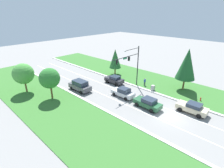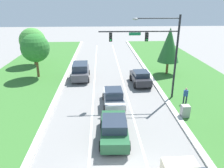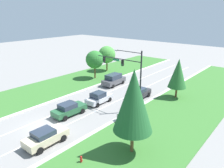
{
  "view_description": "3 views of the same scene",
  "coord_description": "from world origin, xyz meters",
  "px_view_note": "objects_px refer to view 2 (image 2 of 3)",
  "views": [
    {
      "loc": [
        -22.34,
        -9.05,
        14.86
      ],
      "look_at": [
        0.5,
        12.64,
        1.53
      ],
      "focal_mm": 28.0,
      "sensor_mm": 36.0,
      "label": 1
    },
    {
      "loc": [
        -0.93,
        -9.58,
        9.49
      ],
      "look_at": [
        0.18,
        11.72,
        1.38
      ],
      "focal_mm": 35.0,
      "sensor_mm": 36.0,
      "label": 2
    },
    {
      "loc": [
        21.1,
        -12.5,
        12.99
      ],
      "look_at": [
        -1.18,
        14.18,
        1.53
      ],
      "focal_mm": 35.0,
      "sensor_mm": 36.0,
      "label": 3
    }
  ],
  "objects_px": {
    "oak_far_left_tree": "(35,48)",
    "traffic_signal_mast": "(156,45)",
    "graphite_suv": "(81,71)",
    "pedestrian": "(186,95)",
    "utility_cabinet": "(185,111)",
    "forest_sedan": "(114,129)",
    "silver_sedan": "(113,97)",
    "charcoal_sedan": "(140,77)",
    "oak_near_left_tree": "(32,41)",
    "conifer_near_right_tree": "(169,45)"
  },
  "relations": [
    {
      "from": "pedestrian",
      "to": "oak_far_left_tree",
      "type": "distance_m",
      "value": 18.99
    },
    {
      "from": "graphite_suv",
      "to": "utility_cabinet",
      "type": "relative_size",
      "value": 4.44
    },
    {
      "from": "forest_sedan",
      "to": "silver_sedan",
      "type": "relative_size",
      "value": 1.04
    },
    {
      "from": "oak_far_left_tree",
      "to": "graphite_suv",
      "type": "bearing_deg",
      "value": -8.47
    },
    {
      "from": "forest_sedan",
      "to": "graphite_suv",
      "type": "bearing_deg",
      "value": 106.51
    },
    {
      "from": "graphite_suv",
      "to": "oak_far_left_tree",
      "type": "relative_size",
      "value": 0.87
    },
    {
      "from": "forest_sedan",
      "to": "traffic_signal_mast",
      "type": "bearing_deg",
      "value": 59.7
    },
    {
      "from": "graphite_suv",
      "to": "charcoal_sedan",
      "type": "xyz_separation_m",
      "value": [
        7.39,
        -2.5,
        -0.17
      ]
    },
    {
      "from": "conifer_near_right_tree",
      "to": "oak_far_left_tree",
      "type": "bearing_deg",
      "value": -178.52
    },
    {
      "from": "utility_cabinet",
      "to": "oak_near_left_tree",
      "type": "height_order",
      "value": "oak_near_left_tree"
    },
    {
      "from": "silver_sedan",
      "to": "conifer_near_right_tree",
      "type": "relative_size",
      "value": 0.71
    },
    {
      "from": "graphite_suv",
      "to": "silver_sedan",
      "type": "xyz_separation_m",
      "value": [
        3.8,
        -8.06,
        -0.21
      ]
    },
    {
      "from": "graphite_suv",
      "to": "pedestrian",
      "type": "distance_m",
      "value": 13.52
    },
    {
      "from": "conifer_near_right_tree",
      "to": "graphite_suv",
      "type": "bearing_deg",
      "value": -173.73
    },
    {
      "from": "forest_sedan",
      "to": "oak_near_left_tree",
      "type": "distance_m",
      "value": 23.59
    },
    {
      "from": "forest_sedan",
      "to": "conifer_near_right_tree",
      "type": "xyz_separation_m",
      "value": [
        8.22,
        14.85,
        3.18
      ]
    },
    {
      "from": "traffic_signal_mast",
      "to": "charcoal_sedan",
      "type": "distance_m",
      "value": 6.23
    },
    {
      "from": "utility_cabinet",
      "to": "charcoal_sedan",
      "type": "bearing_deg",
      "value": 106.89
    },
    {
      "from": "silver_sedan",
      "to": "graphite_suv",
      "type": "bearing_deg",
      "value": 113.7
    },
    {
      "from": "utility_cabinet",
      "to": "silver_sedan",
      "type": "bearing_deg",
      "value": 156.66
    },
    {
      "from": "oak_far_left_tree",
      "to": "utility_cabinet",
      "type": "bearing_deg",
      "value": -36.57
    },
    {
      "from": "oak_near_left_tree",
      "to": "conifer_near_right_tree",
      "type": "bearing_deg",
      "value": -16.2
    },
    {
      "from": "oak_near_left_tree",
      "to": "oak_far_left_tree",
      "type": "bearing_deg",
      "value": -71.16
    },
    {
      "from": "pedestrian",
      "to": "forest_sedan",
      "type": "bearing_deg",
      "value": 43.01
    },
    {
      "from": "charcoal_sedan",
      "to": "graphite_suv",
      "type": "bearing_deg",
      "value": 158.22
    },
    {
      "from": "traffic_signal_mast",
      "to": "forest_sedan",
      "type": "xyz_separation_m",
      "value": [
        -4.38,
        -6.95,
        -4.67
      ]
    },
    {
      "from": "graphite_suv",
      "to": "silver_sedan",
      "type": "relative_size",
      "value": 1.11
    },
    {
      "from": "forest_sedan",
      "to": "utility_cabinet",
      "type": "xyz_separation_m",
      "value": [
        6.34,
        2.88,
        -0.3
      ]
    },
    {
      "from": "oak_near_left_tree",
      "to": "forest_sedan",
      "type": "bearing_deg",
      "value": -61.21
    },
    {
      "from": "pedestrian",
      "to": "oak_far_left_tree",
      "type": "relative_size",
      "value": 0.29
    },
    {
      "from": "forest_sedan",
      "to": "silver_sedan",
      "type": "bearing_deg",
      "value": 89.12
    },
    {
      "from": "graphite_suv",
      "to": "utility_cabinet",
      "type": "xyz_separation_m",
      "value": [
        9.87,
        -10.68,
        -0.49
      ]
    },
    {
      "from": "traffic_signal_mast",
      "to": "pedestrian",
      "type": "distance_m",
      "value": 5.65
    },
    {
      "from": "forest_sedan",
      "to": "conifer_near_right_tree",
      "type": "height_order",
      "value": "conifer_near_right_tree"
    },
    {
      "from": "charcoal_sedan",
      "to": "oak_far_left_tree",
      "type": "height_order",
      "value": "oak_far_left_tree"
    },
    {
      "from": "conifer_near_right_tree",
      "to": "oak_near_left_tree",
      "type": "height_order",
      "value": "conifer_near_right_tree"
    },
    {
      "from": "silver_sedan",
      "to": "conifer_near_right_tree",
      "type": "distance_m",
      "value": 12.69
    },
    {
      "from": "graphite_suv",
      "to": "utility_cabinet",
      "type": "height_order",
      "value": "graphite_suv"
    },
    {
      "from": "charcoal_sedan",
      "to": "conifer_near_right_tree",
      "type": "distance_m",
      "value": 6.59
    },
    {
      "from": "oak_near_left_tree",
      "to": "oak_far_left_tree",
      "type": "distance_m",
      "value": 6.46
    },
    {
      "from": "utility_cabinet",
      "to": "oak_near_left_tree",
      "type": "distance_m",
      "value": 25.14
    },
    {
      "from": "utility_cabinet",
      "to": "oak_near_left_tree",
      "type": "bearing_deg",
      "value": 134.97
    },
    {
      "from": "oak_far_left_tree",
      "to": "traffic_signal_mast",
      "type": "bearing_deg",
      "value": -28.8
    },
    {
      "from": "traffic_signal_mast",
      "to": "graphite_suv",
      "type": "relative_size",
      "value": 1.67
    },
    {
      "from": "traffic_signal_mast",
      "to": "oak_far_left_tree",
      "type": "bearing_deg",
      "value": 151.2
    },
    {
      "from": "forest_sedan",
      "to": "silver_sedan",
      "type": "height_order",
      "value": "silver_sedan"
    },
    {
      "from": "silver_sedan",
      "to": "utility_cabinet",
      "type": "xyz_separation_m",
      "value": [
        6.07,
        -2.62,
        -0.28
      ]
    },
    {
      "from": "silver_sedan",
      "to": "conifer_near_right_tree",
      "type": "height_order",
      "value": "conifer_near_right_tree"
    },
    {
      "from": "forest_sedan",
      "to": "pedestrian",
      "type": "xyz_separation_m",
      "value": [
        7.31,
        5.47,
        0.07
      ]
    },
    {
      "from": "traffic_signal_mast",
      "to": "oak_far_left_tree",
      "type": "height_order",
      "value": "traffic_signal_mast"
    }
  ]
}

